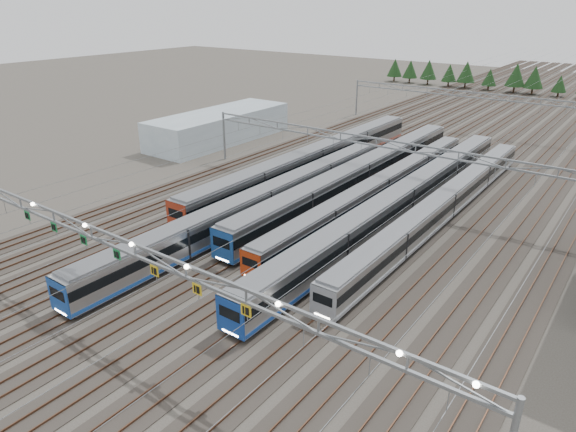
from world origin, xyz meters
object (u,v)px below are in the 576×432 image
Objects in this scene: train_b at (262,203)px; train_f at (444,204)px; gantry_near at (134,253)px; train_c at (359,175)px; gantry_mid at (376,149)px; gantry_far at (480,100)px; west_shed at (220,126)px; train_a at (314,160)px; train_d at (380,189)px; train_e at (402,200)px.

train_f is (18.00, 13.10, -0.19)m from train_b.
gantry_near reaches higher than train_b.
gantry_near reaches higher than train_c.
train_c is 1.00× the size of gantry_near.
gantry_mid is at bearing 89.93° from gantry_near.
train_f is at bearing -76.86° from gantry_far.
west_shed is at bearing 166.22° from train_f.
train_c is 13.85m from train_f.
train_c is 45.35m from gantry_far.
gantry_near reaches higher than gantry_far.
train_a is at bearing 167.15° from train_f.
gantry_near is at bearing -90.07° from gantry_mid.
west_shed is (-39.55, 11.37, 0.83)m from train_d.
train_d is at bearing -87.30° from gantry_far.
train_c is 0.89× the size of train_e.
train_d is 47.91m from gantry_far.
gantry_far is 1.88× the size of west_shed.
train_c is (9.00, -2.05, -0.10)m from train_a.
train_c is 1.06× the size of train_d.
train_a is at bearing 157.58° from train_e.
train_e is at bearing -152.97° from train_f.
train_f is at bearing -3.45° from train_d.
gantry_mid is 1.00× the size of gantry_far.
train_a is 1.87× the size of west_shed.
gantry_mid is at bearing -9.80° from train_a.
train_b is 61.80m from gantry_far.
gantry_far is at bearing 75.36° from train_a.
gantry_far reaches higher than train_c.
train_a is at bearing 104.91° from gantry_near.
train_b is at bearing -143.96° from train_f.
gantry_mid is at bearing 2.68° from train_c.
gantry_mid is at bearing 67.49° from train_b.
gantry_mid is (2.25, 0.11, 4.15)m from train_c.
west_shed is (-35.05, 8.83, 0.49)m from train_c.
train_b is at bearing -96.29° from gantry_far.
gantry_far is (6.75, 61.28, 4.27)m from train_b.
gantry_near reaches higher than gantry_mid.
train_d is at bearing -16.03° from west_shed.
train_e is (9.00, -5.38, -0.09)m from train_c.
train_e is (18.00, -7.43, -0.19)m from train_a.
train_f is 50.00m from west_shed.
train_b is at bearing -141.34° from train_e.
train_d is at bearing 176.55° from train_f.
train_d is 1.78× the size of west_shed.
train_b is at bearing -112.51° from gantry_mid.
train_a is 1.05× the size of train_d.
gantry_near is 1.00× the size of gantry_mid.
train_b is 22.26m from train_f.
train_a is at bearing 167.17° from train_c.
gantry_far reaches higher than west_shed.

